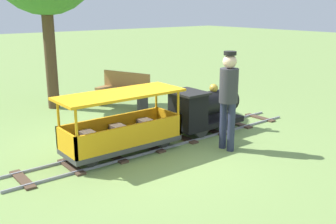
# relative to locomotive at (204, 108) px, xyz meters

# --- Properties ---
(ground_plane) EXTENTS (60.00, 60.00, 0.00)m
(ground_plane) POSITION_rel_locomotive_xyz_m (0.00, -1.15, -0.49)
(ground_plane) COLOR #75934C
(track) EXTENTS (0.71, 5.70, 0.04)m
(track) POSITION_rel_locomotive_xyz_m (0.00, -0.86, -0.47)
(track) COLOR gray
(track) RESTS_ON ground_plane
(locomotive) EXTENTS (0.67, 1.45, 1.06)m
(locomotive) POSITION_rel_locomotive_xyz_m (0.00, 0.00, 0.00)
(locomotive) COLOR black
(locomotive) RESTS_ON ground_plane
(passenger_car) EXTENTS (0.77, 2.00, 0.97)m
(passenger_car) POSITION_rel_locomotive_xyz_m (0.00, -1.76, -0.06)
(passenger_car) COLOR #3F3F3F
(passenger_car) RESTS_ON ground_plane
(conductor_person) EXTENTS (0.30, 0.30, 1.62)m
(conductor_person) POSITION_rel_locomotive_xyz_m (0.86, -0.28, 0.47)
(conductor_person) COLOR #282D47
(conductor_person) RESTS_ON ground_plane
(park_bench) EXTENTS (1.36, 0.84, 0.82)m
(park_bench) POSITION_rel_locomotive_xyz_m (-2.56, -0.15, -0.07)
(park_bench) COLOR olive
(park_bench) RESTS_ON ground_plane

